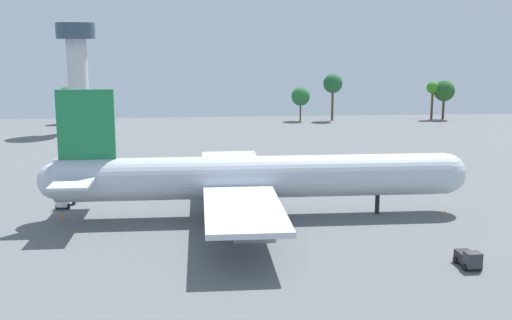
# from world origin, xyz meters

# --- Properties ---
(ground_plane) EXTENTS (263.27, 263.27, 0.00)m
(ground_plane) POSITION_xyz_m (0.00, 0.00, 0.00)
(ground_plane) COLOR slate
(cargo_airplane) EXTENTS (65.82, 53.48, 19.82)m
(cargo_airplane) POSITION_xyz_m (-0.23, 0.00, 6.16)
(cargo_airplane) COLOR silver
(cargo_airplane) RESTS_ON ground_plane
(baggage_tug) EXTENTS (2.32, 4.17, 2.23)m
(baggage_tug) POSITION_xyz_m (23.39, -24.45, 1.11)
(baggage_tug) COLOR #333338
(baggage_tug) RESTS_ON ground_plane
(catering_truck) EXTENTS (2.62, 4.59, 2.27)m
(catering_truck) POSITION_xyz_m (-30.57, 8.81, 1.17)
(catering_truck) COLOR #333338
(catering_truck) RESTS_ON ground_plane
(safety_cone_nose) EXTENTS (0.46, 0.46, 0.65)m
(safety_cone_nose) POSITION_xyz_m (29.62, -1.55, 0.33)
(safety_cone_nose) COLOR orange
(safety_cone_nose) RESTS_ON ground_plane
(safety_cone_tail) EXTENTS (0.45, 0.45, 0.65)m
(safety_cone_tail) POSITION_xyz_m (-29.62, 1.73, 0.32)
(safety_cone_tail) COLOR orange
(safety_cone_tail) RESTS_ON ground_plane
(control_tower) EXTENTS (11.19, 11.19, 32.10)m
(control_tower) POSITION_xyz_m (-43.98, 96.61, 19.80)
(control_tower) COLOR silver
(control_tower) RESTS_ON ground_plane
(tree_line_backdrop) EXTENTS (134.46, 7.21, 15.94)m
(tree_line_backdrop) POSITION_xyz_m (36.51, 117.70, 10.13)
(tree_line_backdrop) COLOR #51381E
(tree_line_backdrop) RESTS_ON ground_plane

